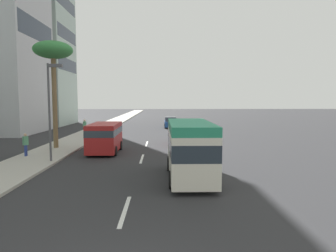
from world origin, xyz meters
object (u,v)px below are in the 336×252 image
object	(u,v)px
car_third	(181,136)
street_lamp	(51,101)
car_lead	(170,122)
pedestrian_near_lamp	(26,144)
van_second	(105,136)
minibus_fourth	(190,148)
palm_tree	(53,54)
pedestrian_mid_block	(85,126)

from	to	relation	value
car_third	street_lamp	size ratio (longest dim) A/B	0.76
car_lead	pedestrian_near_lamp	bearing A→B (deg)	154.89
car_lead	street_lamp	bearing A→B (deg)	161.47
car_lead	van_second	distance (m)	22.03
minibus_fourth	palm_tree	xyz separation A→B (m)	(9.59, 10.22, 6.19)
car_lead	minibus_fourth	distance (m)	29.20
street_lamp	pedestrian_mid_block	bearing A→B (deg)	6.06
pedestrian_mid_block	street_lamp	world-z (taller)	street_lamp
car_third	van_second	bearing A→B (deg)	123.92
van_second	street_lamp	world-z (taller)	street_lamp
car_third	palm_tree	xyz separation A→B (m)	(-2.51, 10.55, 7.03)
minibus_fourth	pedestrian_mid_block	bearing A→B (deg)	28.53
car_third	minibus_fourth	xyz separation A→B (m)	(-12.09, 0.33, 0.83)
palm_tree	street_lamp	size ratio (longest dim) A/B	1.39
pedestrian_near_lamp	pedestrian_mid_block	distance (m)	12.71
palm_tree	street_lamp	world-z (taller)	palm_tree
pedestrian_mid_block	car_lead	bearing A→B (deg)	65.88
street_lamp	pedestrian_near_lamp	bearing A→B (deg)	54.48
car_lead	pedestrian_mid_block	world-z (taller)	pedestrian_mid_block
car_lead	palm_tree	size ratio (longest dim) A/B	0.50
pedestrian_mid_block	palm_tree	xyz separation A→B (m)	(-8.93, 0.15, 6.68)
car_third	minibus_fourth	world-z (taller)	minibus_fourth
minibus_fourth	street_lamp	xyz separation A→B (m)	(4.06, 8.53, 2.43)
car_lead	pedestrian_near_lamp	world-z (taller)	pedestrian_near_lamp
car_lead	car_third	distance (m)	17.10
minibus_fourth	street_lamp	bearing A→B (deg)	64.56
car_lead	car_third	bearing A→B (deg)	-178.52
minibus_fourth	palm_tree	distance (m)	15.32
minibus_fourth	street_lamp	world-z (taller)	street_lamp
minibus_fourth	pedestrian_near_lamp	distance (m)	12.51
palm_tree	pedestrian_near_lamp	bearing A→B (deg)	167.49
pedestrian_near_lamp	palm_tree	bearing A→B (deg)	-158.62
pedestrian_mid_block	palm_tree	world-z (taller)	palm_tree
car_third	street_lamp	world-z (taller)	street_lamp
pedestrian_mid_block	palm_tree	bearing A→B (deg)	-72.06
car_lead	palm_tree	bearing A→B (deg)	152.72
car_third	pedestrian_near_lamp	size ratio (longest dim) A/B	2.95
car_third	minibus_fourth	size ratio (longest dim) A/B	0.77
van_second	pedestrian_near_lamp	world-z (taller)	van_second
van_second	car_third	world-z (taller)	van_second
car_third	car_lead	bearing A→B (deg)	1.48
minibus_fourth	pedestrian_mid_block	world-z (taller)	minibus_fourth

